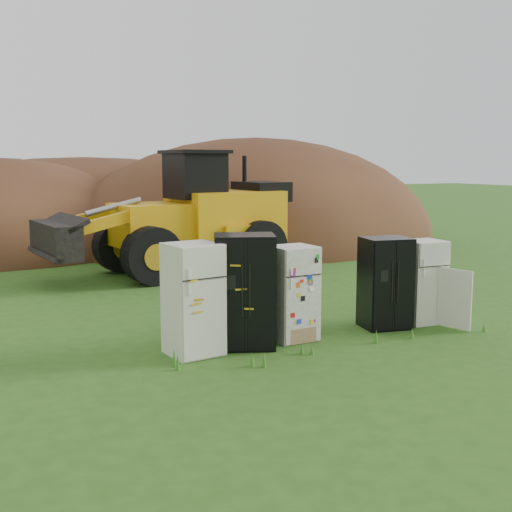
{
  "coord_description": "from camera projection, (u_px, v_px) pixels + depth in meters",
  "views": [
    {
      "loc": [
        -6.1,
        -9.58,
        3.13
      ],
      "look_at": [
        -0.36,
        2.0,
        1.21
      ],
      "focal_mm": 45.0,
      "sensor_mm": 36.0,
      "label": 1
    }
  ],
  "objects": [
    {
      "name": "dirt_mound_right",
      "position": [
        257.0,
        243.0,
        24.65
      ],
      "size": [
        14.75,
        10.82,
        8.0
      ],
      "primitive_type": "ellipsoid",
      "color": "#3F2214",
      "rests_on": "ground"
    },
    {
      "name": "dirt_mound_back",
      "position": [
        86.0,
        237.0,
        26.62
      ],
      "size": [
        19.93,
        13.29,
        6.58
      ],
      "primitive_type": "ellipsoid",
      "color": "#3F2214",
      "rests_on": "ground"
    },
    {
      "name": "fridge_leftmost",
      "position": [
        193.0,
        299.0,
        10.38
      ],
      "size": [
        0.89,
        0.86,
        1.82
      ],
      "primitive_type": null,
      "rotation": [
        0.0,
        0.0,
        0.12
      ],
      "color": "silver",
      "rests_on": "ground"
    },
    {
      "name": "fridge_sticker",
      "position": [
        293.0,
        293.0,
        11.26
      ],
      "size": [
        0.77,
        0.71,
        1.66
      ],
      "primitive_type": null,
      "rotation": [
        0.0,
        0.0,
        0.04
      ],
      "color": "white",
      "rests_on": "ground"
    },
    {
      "name": "fridge_open_door",
      "position": [
        422.0,
        281.0,
        12.47
      ],
      "size": [
        0.77,
        0.72,
        1.61
      ],
      "primitive_type": null,
      "rotation": [
        0.0,
        0.0,
        -0.07
      ],
      "color": "silver",
      "rests_on": "ground"
    },
    {
      "name": "wheel_loader",
      "position": [
        167.0,
        213.0,
        17.55
      ],
      "size": [
        7.34,
        3.61,
        3.42
      ],
      "primitive_type": null,
      "rotation": [
        0.0,
        0.0,
        0.11
      ],
      "color": "orange",
      "rests_on": "ground"
    },
    {
      "name": "ground",
      "position": [
        323.0,
        335.0,
        11.63
      ],
      "size": [
        120.0,
        120.0,
        0.0
      ],
      "primitive_type": "plane",
      "color": "#2A5416",
      "rests_on": "ground"
    },
    {
      "name": "fridge_black_right",
      "position": [
        385.0,
        283.0,
        12.07
      ],
      "size": [
        0.98,
        0.86,
        1.71
      ],
      "primitive_type": null,
      "rotation": [
        0.0,
        0.0,
        -0.19
      ],
      "color": "black",
      "rests_on": "ground"
    },
    {
      "name": "fridge_black_side",
      "position": [
        245.0,
        291.0,
        10.8
      ],
      "size": [
        1.22,
        1.11,
        1.92
      ],
      "primitive_type": null,
      "rotation": [
        0.0,
        0.0,
        -0.38
      ],
      "color": "black",
      "rests_on": "ground"
    }
  ]
}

